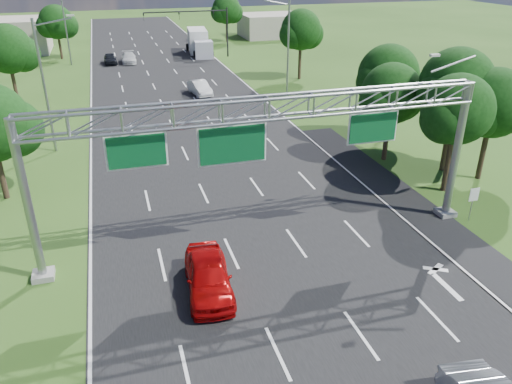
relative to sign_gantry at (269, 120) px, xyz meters
name	(u,v)px	position (x,y,z in m)	size (l,w,h in m)	color
ground	(199,137)	(-0.33, 18.00, -6.89)	(220.00, 220.00, 0.00)	#284916
road	(199,137)	(-0.33, 18.00, -6.89)	(18.00, 180.00, 0.02)	black
road_flare	(407,203)	(9.87, 2.00, -6.89)	(3.00, 30.00, 0.02)	black
sign_gantry	(269,120)	(0.00, 0.00, 0.00)	(23.50, 1.00, 9.56)	gray
regulatory_sign	(473,198)	(12.07, -1.02, -5.38)	(0.60, 0.08, 2.10)	gray
traffic_signal	(204,21)	(7.15, 53.00, -1.72)	(12.21, 0.24, 7.00)	black
streetlight_l_near	(46,80)	(-11.63, 18.00, -1.31)	(2.97, 0.22, 10.16)	gray
streetlight_l_far	(67,23)	(-11.63, 53.00, -1.31)	(2.97, 0.22, 10.16)	gray
streetlight_r_mid	(286,45)	(10.97, 28.00, -1.31)	(2.97, 0.22, 10.16)	gray
tree_cluster_right	(435,94)	(14.47, 7.19, -1.58)	(9.91, 14.60, 8.68)	#2D2116
tree_verge_lb	(8,51)	(-16.25, 33.04, -1.48)	(5.76, 4.80, 8.06)	#2D2116
tree_verge_lc	(57,24)	(-13.25, 58.04, -1.92)	(5.76, 4.80, 7.62)	#2D2116
tree_verge_rd	(301,32)	(15.75, 36.04, -1.26)	(5.76, 4.80, 8.28)	#2D2116
tree_verge_re	(227,11)	(13.75, 66.04, -1.70)	(5.76, 4.80, 7.84)	#2D2116
building_left	(1,36)	(-22.33, 66.00, -4.39)	(14.00, 10.00, 5.00)	#ACA090
building_right	(274,25)	(23.67, 70.00, -4.89)	(12.00, 9.00, 4.00)	#ACA090
red_coupe	(208,276)	(-3.89, -3.31, -6.04)	(2.01, 4.99, 1.70)	#AC0708
car_queue_a	(129,58)	(-3.99, 52.26, -6.20)	(1.95, 4.80, 1.39)	silver
car_queue_c	(110,59)	(-6.53, 52.22, -6.18)	(1.68, 4.17, 1.42)	black
car_queue_d	(200,88)	(2.38, 31.88, -6.14)	(1.60, 4.58, 1.51)	silver
box_truck	(199,43)	(6.89, 56.26, -5.18)	(3.41, 9.64, 3.57)	silver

